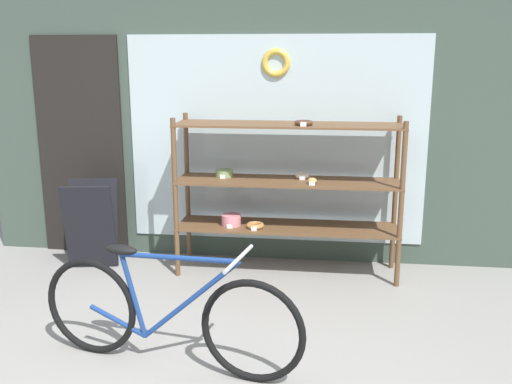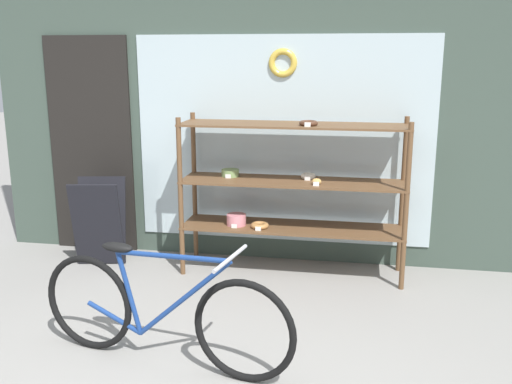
{
  "view_description": "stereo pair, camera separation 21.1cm",
  "coord_description": "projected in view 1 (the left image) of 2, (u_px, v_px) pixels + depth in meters",
  "views": [
    {
      "loc": [
        0.68,
        -2.76,
        1.92
      ],
      "look_at": [
        0.17,
        1.25,
        0.95
      ],
      "focal_mm": 40.0,
      "sensor_mm": 36.0,
      "label": 1
    },
    {
      "loc": [
        0.88,
        -2.73,
        1.92
      ],
      "look_at": [
        0.17,
        1.25,
        0.95
      ],
      "focal_mm": 40.0,
      "sensor_mm": 36.0,
      "label": 2
    }
  ],
  "objects": [
    {
      "name": "display_case",
      "position": [
        284.0,
        183.0,
        5.0
      ],
      "size": [
        1.96,
        0.48,
        1.41
      ],
      "color": "brown",
      "rests_on": "ground_plane"
    },
    {
      "name": "storefront_facade",
      "position": [
        250.0,
        59.0,
        5.16
      ],
      "size": [
        5.22,
        0.13,
        3.9
      ],
      "color": "#3D4C42",
      "rests_on": "ground_plane"
    },
    {
      "name": "sandwich_board",
      "position": [
        91.0,
        225.0,
        5.21
      ],
      "size": [
        0.51,
        0.46,
        0.8
      ],
      "rotation": [
        0.0,
        0.0,
        0.19
      ],
      "color": "black",
      "rests_on": "ground_plane"
    },
    {
      "name": "bicycle",
      "position": [
        167.0,
        314.0,
        3.54
      ],
      "size": [
        1.74,
        0.5,
        0.79
      ],
      "rotation": [
        0.0,
        0.0,
        -0.19
      ],
      "color": "black",
      "rests_on": "ground_plane"
    }
  ]
}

